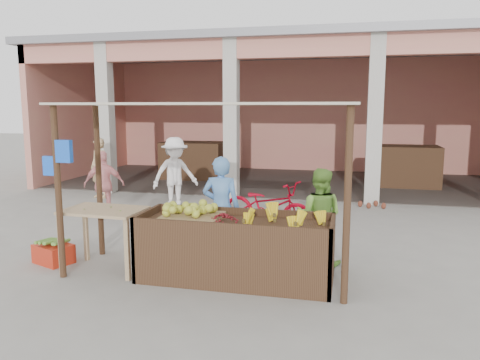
% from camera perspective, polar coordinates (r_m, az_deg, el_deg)
% --- Properties ---
extents(ground, '(60.00, 60.00, 0.00)m').
position_cam_1_polar(ground, '(6.65, -4.81, -11.64)').
color(ground, gray).
rests_on(ground, ground).
extents(market_building, '(14.40, 6.40, 4.20)m').
position_cam_1_polar(market_building, '(14.96, 6.09, 10.28)').
color(market_building, tan).
rests_on(market_building, ground).
extents(fruit_stall, '(2.60, 0.95, 0.80)m').
position_cam_1_polar(fruit_stall, '(6.39, -0.54, -8.68)').
color(fruit_stall, '#462E1C').
rests_on(fruit_stall, ground).
extents(stall_awning, '(4.09, 1.35, 2.39)m').
position_cam_1_polar(stall_awning, '(6.30, -5.01, 5.66)').
color(stall_awning, '#462E1C').
rests_on(stall_awning, ground).
extents(banana_heap, '(1.13, 0.61, 0.20)m').
position_cam_1_polar(banana_heap, '(6.10, 5.23, -4.67)').
color(banana_heap, yellow).
rests_on(banana_heap, fruit_stall).
extents(melon_tray, '(0.79, 0.69, 0.21)m').
position_cam_1_polar(melon_tray, '(6.47, -5.87, -3.94)').
color(melon_tray, '#94774C').
rests_on(melon_tray, fruit_stall).
extents(berry_heap, '(0.41, 0.34, 0.13)m').
position_cam_1_polar(berry_heap, '(6.27, -2.08, -4.60)').
color(berry_heap, maroon).
rests_on(berry_heap, fruit_stall).
extents(side_table, '(1.14, 0.78, 0.90)m').
position_cam_1_polar(side_table, '(6.95, -16.22, -4.56)').
color(side_table, tan).
rests_on(side_table, ground).
extents(papaya_pile, '(0.69, 0.40, 0.20)m').
position_cam_1_polar(papaya_pile, '(6.90, -16.31, -2.61)').
color(papaya_pile, '#45862C').
rests_on(papaya_pile, side_table).
extents(red_crate, '(0.65, 0.57, 0.28)m').
position_cam_1_polar(red_crate, '(7.66, -21.77, -8.34)').
color(red_crate, red).
rests_on(red_crate, ground).
extents(plantain_bundle, '(0.42, 0.29, 0.08)m').
position_cam_1_polar(plantain_bundle, '(7.61, -21.85, -7.02)').
color(plantain_bundle, '#629737').
rests_on(plantain_bundle, red_crate).
extents(produce_sacks, '(0.94, 0.70, 0.57)m').
position_cam_1_polar(produce_sacks, '(11.30, 15.84, -1.86)').
color(produce_sacks, maroon).
rests_on(produce_sacks, ground).
extents(vendor_blue, '(0.68, 0.52, 1.70)m').
position_cam_1_polar(vendor_blue, '(7.17, -2.31, -3.00)').
color(vendor_blue, '#5E97DF').
rests_on(vendor_blue, ground).
extents(vendor_green, '(0.78, 0.52, 1.52)m').
position_cam_1_polar(vendor_green, '(7.06, 9.62, -4.07)').
color(vendor_green, '#78B141').
rests_on(vendor_green, ground).
extents(motorcycle, '(1.30, 2.09, 1.03)m').
position_cam_1_polar(motorcycle, '(8.70, 3.37, -3.14)').
color(motorcycle, '#A70418').
rests_on(motorcycle, ground).
extents(shopper_a, '(1.24, 1.20, 1.79)m').
position_cam_1_polar(shopper_a, '(10.67, -7.93, 1.10)').
color(shopper_a, white).
rests_on(shopper_a, ground).
extents(shopper_b, '(1.00, 0.76, 1.51)m').
position_cam_1_polar(shopper_b, '(10.24, -16.24, -0.29)').
color(shopper_b, pink).
rests_on(shopper_b, ground).
extents(shopper_e, '(0.73, 0.65, 1.61)m').
position_cam_1_polar(shopper_e, '(12.52, -16.79, 1.53)').
color(shopper_e, tan).
rests_on(shopper_e, ground).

